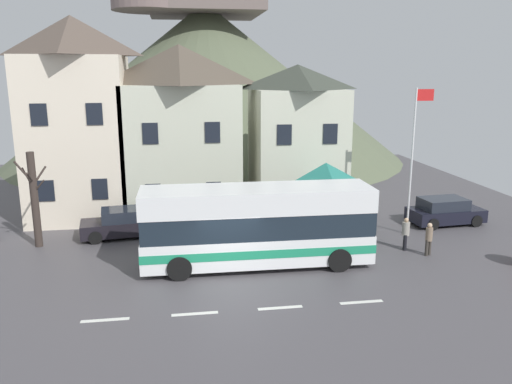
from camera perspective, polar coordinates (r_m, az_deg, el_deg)
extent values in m
cube|color=#4C494D|center=(19.87, -2.61, -11.00)|extent=(40.00, 60.00, 0.06)
cube|color=silver|center=(18.41, -16.46, -13.51)|extent=(1.60, 0.20, 0.01)
cube|color=silver|center=(18.23, -6.83, -13.31)|extent=(1.60, 0.20, 0.01)
cube|color=silver|center=(18.54, 2.71, -12.75)|extent=(1.60, 0.20, 0.01)
cube|color=silver|center=(19.31, 11.66, -11.91)|extent=(1.60, 0.20, 0.01)
cube|color=beige|center=(30.41, -19.10, 5.66)|extent=(5.35, 5.38, 8.96)
pyramid|color=brown|center=(30.25, -19.92, 16.08)|extent=(5.35, 5.38, 2.09)
cube|color=black|center=(28.46, -22.33, 0.12)|extent=(0.80, 0.06, 1.10)
cube|color=black|center=(27.94, -17.00, 0.32)|extent=(0.80, 0.06, 1.10)
cube|color=black|center=(27.90, -23.04, 7.94)|extent=(0.80, 0.06, 1.10)
cube|color=black|center=(27.37, -17.55, 8.29)|extent=(0.80, 0.06, 1.10)
cube|color=beige|center=(30.10, -8.26, 4.71)|extent=(6.44, 5.53, 7.42)
pyramid|color=#51463B|center=(29.78, -8.58, 13.89)|extent=(6.44, 5.53, 2.19)
cube|color=black|center=(27.76, -11.38, -0.22)|extent=(0.80, 0.06, 1.10)
cube|color=black|center=(27.78, -4.73, 0.01)|extent=(0.80, 0.06, 1.10)
cube|color=black|center=(27.20, -11.69, 6.41)|extent=(0.80, 0.06, 1.10)
cube|color=black|center=(27.22, -4.86, 6.64)|extent=(0.80, 0.06, 1.10)
cube|color=beige|center=(30.71, 4.51, 4.70)|extent=(5.13, 5.08, 7.13)
pyramid|color=#393F35|center=(30.37, 4.66, 12.68)|extent=(5.13, 5.08, 1.39)
cube|color=black|center=(28.32, 3.10, 0.15)|extent=(0.80, 0.06, 1.10)
cube|color=black|center=(28.95, 8.08, 0.33)|extent=(0.80, 0.06, 1.10)
cube|color=black|center=(27.78, 3.18, 6.40)|extent=(0.80, 0.06, 1.10)
cube|color=black|center=(28.42, 8.28, 6.43)|extent=(0.80, 0.06, 1.10)
cone|color=#576047|center=(49.81, -5.56, 12.13)|extent=(36.94, 36.94, 14.33)
cube|color=white|center=(21.96, 0.12, -6.08)|extent=(9.71, 2.54, 1.21)
cube|color=#1E8C60|center=(21.94, 0.12, -5.93)|extent=(9.73, 2.56, 0.36)
cube|color=#19232D|center=(21.62, 0.12, -3.30)|extent=(9.61, 2.50, 1.02)
cube|color=white|center=(21.36, 0.12, -0.77)|extent=(9.71, 2.54, 0.95)
cube|color=#19232D|center=(22.80, 12.32, -2.73)|extent=(0.08, 2.04, 0.98)
cylinder|color=black|center=(23.81, 7.61, -5.53)|extent=(1.00, 0.29, 1.00)
cylinder|color=black|center=(21.71, 9.27, -7.48)|extent=(1.00, 0.29, 1.00)
cylinder|color=black|center=(22.98, -8.51, -6.27)|extent=(1.00, 0.29, 1.00)
cylinder|color=black|center=(20.79, -8.53, -8.41)|extent=(1.00, 0.29, 1.00)
cylinder|color=#473D33|center=(27.01, 3.29, -1.61)|extent=(0.14, 0.14, 2.40)
cylinder|color=#473D33|center=(27.87, 9.95, -1.32)|extent=(0.14, 0.14, 2.40)
cylinder|color=#473D33|center=(23.92, 4.94, -3.62)|extent=(0.14, 0.14, 2.40)
cylinder|color=#473D33|center=(24.88, 12.35, -3.21)|extent=(0.14, 0.14, 2.40)
pyramid|color=#25786A|center=(25.42, 7.77, 1.72)|extent=(3.60, 3.60, 1.38)
cube|color=black|center=(29.78, 20.35, -2.37)|extent=(4.08, 2.16, 0.68)
cube|color=#1E232D|center=(29.51, 20.13, -1.21)|extent=(2.49, 1.81, 0.59)
cylinder|color=black|center=(31.25, 21.42, -2.13)|extent=(0.65, 0.25, 0.64)
cylinder|color=black|center=(29.88, 23.33, -2.98)|extent=(0.65, 0.25, 0.64)
cylinder|color=black|center=(29.86, 17.31, -2.50)|extent=(0.65, 0.25, 0.64)
cylinder|color=black|center=(28.43, 19.10, -3.42)|extent=(0.65, 0.25, 0.64)
cube|color=black|center=(26.67, -14.53, -3.74)|extent=(4.32, 2.25, 0.68)
cube|color=#1E232D|center=(26.50, -14.16, -2.41)|extent=(2.65, 1.84, 0.58)
cylinder|color=black|center=(25.94, -17.46, -4.88)|extent=(0.66, 0.28, 0.64)
cylinder|color=black|center=(27.54, -17.40, -3.82)|extent=(0.66, 0.28, 0.64)
cylinder|color=black|center=(25.99, -11.43, -4.48)|extent=(0.66, 0.28, 0.64)
cylinder|color=black|center=(27.58, -11.73, -3.46)|extent=(0.66, 0.28, 0.64)
cylinder|color=black|center=(24.55, 10.12, -5.25)|extent=(0.13, 0.13, 0.83)
cylinder|color=black|center=(24.74, 10.06, -5.11)|extent=(0.13, 0.13, 0.83)
cylinder|color=#7F6B56|center=(24.44, 10.16, -3.62)|extent=(0.32, 0.32, 0.68)
sphere|color=tan|center=(24.31, 10.20, -2.61)|extent=(0.22, 0.22, 0.22)
cylinder|color=black|center=(25.08, 16.25, -5.28)|extent=(0.17, 0.17, 0.76)
cylinder|color=black|center=(24.88, 16.26, -5.43)|extent=(0.17, 0.17, 0.76)
cylinder|color=gray|center=(24.79, 16.35, -3.94)|extent=(0.35, 0.35, 0.64)
sphere|color=tan|center=(24.67, 16.42, -3.01)|extent=(0.20, 0.20, 0.20)
cylinder|color=#38332D|center=(24.47, 18.48, -5.92)|extent=(0.15, 0.15, 0.75)
cylinder|color=#38332D|center=(24.61, 18.76, -5.83)|extent=(0.15, 0.15, 0.75)
cylinder|color=#7F6B56|center=(24.35, 18.73, -4.47)|extent=(0.31, 0.31, 0.61)
sphere|color=#D1AD89|center=(24.23, 18.80, -3.53)|extent=(0.22, 0.22, 0.22)
cube|color=#33473D|center=(28.05, 4.31, -2.65)|extent=(1.66, 0.45, 0.08)
cube|color=#33473D|center=(28.20, 4.21, -2.09)|extent=(1.66, 0.06, 0.40)
cube|color=#2D2D33|center=(27.95, 2.80, -3.16)|extent=(0.08, 0.36, 0.45)
cube|color=#2D2D33|center=(28.28, 5.78, -3.02)|extent=(0.08, 0.36, 0.45)
cylinder|color=silver|center=(26.65, 16.94, 3.10)|extent=(0.10, 0.10, 7.37)
cube|color=red|center=(26.50, 18.32, 10.23)|extent=(0.90, 0.03, 0.56)
cylinder|color=#382D28|center=(26.05, -23.43, -0.83)|extent=(0.35, 0.35, 4.55)
cylinder|color=#382D28|center=(26.18, -24.07, 1.42)|extent=(0.64, 0.65, 0.93)
cylinder|color=#382D28|center=(25.34, -23.87, 1.45)|extent=(0.16, 1.03, 0.68)
cylinder|color=#382D28|center=(25.95, -22.98, 1.68)|extent=(0.65, 0.53, 0.87)
cylinder|color=#382D28|center=(25.99, -23.90, 2.87)|extent=(0.33, 0.57, 0.71)
cylinder|color=#382D28|center=(25.79, -24.48, 2.02)|extent=(0.78, 0.28, 1.10)
cylinder|color=#382D28|center=(25.74, -23.04, 0.58)|extent=(0.63, 0.31, 0.66)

